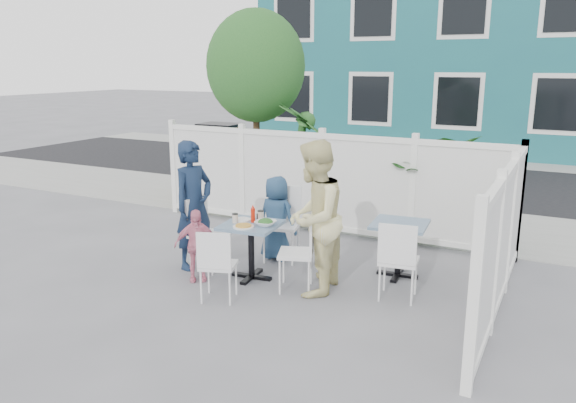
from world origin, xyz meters
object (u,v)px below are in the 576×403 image
at_px(woman, 314,218).
at_px(chair_right, 303,247).
at_px(spare_table, 399,235).
at_px(chair_near, 216,261).
at_px(utility_cabinet, 221,161).
at_px(man, 194,205).
at_px(boy, 277,218).
at_px(chair_back, 283,217).
at_px(toddler, 196,245).
at_px(chair_left, 204,228).
at_px(main_table, 251,236).

bearing_deg(woman, chair_right, -95.66).
distance_m(spare_table, chair_near, 2.34).
relative_size(utility_cabinet, man, 0.83).
xyz_separation_m(spare_table, boy, (-1.69, -0.12, 0.04)).
bearing_deg(chair_right, chair_back, 18.84).
xyz_separation_m(utility_cabinet, toddler, (2.41, -4.16, -0.24)).
xyz_separation_m(chair_left, toddler, (0.17, -0.41, -0.10)).
relative_size(chair_near, toddler, 0.93).
bearing_deg(toddler, main_table, -3.47).
distance_m(utility_cabinet, chair_right, 5.34).
bearing_deg(chair_left, man, -80.48).
distance_m(chair_near, man, 1.28).
xyz_separation_m(chair_right, chair_near, (-0.70, -0.76, -0.04)).
bearing_deg(chair_near, boy, 74.19).
distance_m(main_table, chair_back, 0.85).
distance_m(spare_table, woman, 1.26).
relative_size(main_table, chair_near, 0.87).
relative_size(spare_table, chair_back, 0.72).
distance_m(main_table, chair_left, 0.74).
height_order(utility_cabinet, woman, woman).
distance_m(utility_cabinet, boy, 4.18).
relative_size(chair_right, woman, 0.51).
bearing_deg(man, boy, -37.50).
xyz_separation_m(utility_cabinet, chair_left, (2.24, -3.74, -0.15)).
height_order(chair_back, woman, woman).
distance_m(man, toddler, 0.64).
bearing_deg(utility_cabinet, boy, -46.94).
xyz_separation_m(spare_table, toddler, (-2.20, -1.28, -0.09)).
xyz_separation_m(chair_back, woman, (0.87, -0.89, 0.32)).
bearing_deg(chair_near, utility_cabinet, 104.09).
relative_size(chair_left, woman, 0.52).
relative_size(woman, toddler, 1.98).
height_order(spare_table, chair_near, chair_near).
distance_m(main_table, spare_table, 1.86).
distance_m(chair_right, boy, 1.15).
height_order(utility_cabinet, boy, utility_cabinet).
bearing_deg(woman, man, -98.51).
xyz_separation_m(chair_near, toddler, (-0.60, 0.44, -0.04)).
height_order(utility_cabinet, man, man).
height_order(utility_cabinet, main_table, utility_cabinet).
bearing_deg(chair_left, toddler, 24.99).
relative_size(chair_right, toddler, 1.01).
distance_m(main_table, chair_near, 0.81).
height_order(chair_near, boy, boy).
bearing_deg(man, woman, -82.58).
bearing_deg(chair_left, utility_cabinet, -146.63).
height_order(utility_cabinet, spare_table, utility_cabinet).
distance_m(chair_near, toddler, 0.74).
bearing_deg(chair_near, chair_right, 28.20).
relative_size(utility_cabinet, main_table, 1.89).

